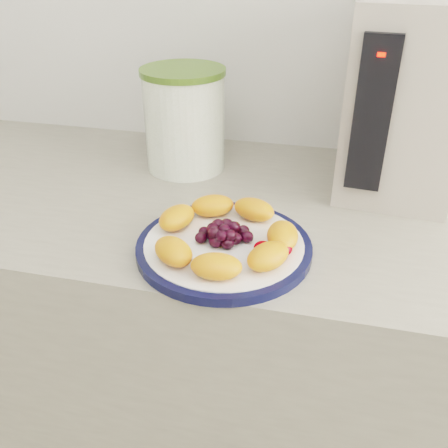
# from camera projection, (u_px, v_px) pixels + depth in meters

# --- Properties ---
(counter) EXTENTS (3.50, 0.60, 0.90)m
(counter) POSITION_uv_depth(u_px,v_px,m) (288.00, 379.00, 1.14)
(counter) COLOR #9B9584
(counter) RESTS_ON floor
(cabinet_face) EXTENTS (3.48, 0.58, 0.84)m
(cabinet_face) POSITION_uv_depth(u_px,v_px,m) (287.00, 388.00, 1.16)
(cabinet_face) COLOR #8D6949
(cabinet_face) RESTS_ON floor
(plate_rim) EXTENTS (0.28, 0.28, 0.01)m
(plate_rim) POSITION_uv_depth(u_px,v_px,m) (224.00, 247.00, 0.78)
(plate_rim) COLOR black
(plate_rim) RESTS_ON counter
(plate_face) EXTENTS (0.25, 0.25, 0.02)m
(plate_face) POSITION_uv_depth(u_px,v_px,m) (224.00, 247.00, 0.78)
(plate_face) COLOR white
(plate_face) RESTS_ON counter
(canister) EXTENTS (0.18, 0.18, 0.19)m
(canister) POSITION_uv_depth(u_px,v_px,m) (185.00, 123.00, 1.02)
(canister) COLOR #4E701E
(canister) RESTS_ON counter
(canister_lid) EXTENTS (0.18, 0.18, 0.01)m
(canister_lid) POSITION_uv_depth(u_px,v_px,m) (183.00, 71.00, 0.97)
(canister_lid) COLOR #4A6925
(canister_lid) RESTS_ON canister
(appliance_body) EXTENTS (0.22, 0.29, 0.34)m
(appliance_body) POSITION_uv_depth(u_px,v_px,m) (405.00, 98.00, 0.91)
(appliance_body) COLOR #B6AA9C
(appliance_body) RESTS_ON counter
(appliance_panel) EXTENTS (0.06, 0.02, 0.26)m
(appliance_panel) POSITION_uv_depth(u_px,v_px,m) (372.00, 116.00, 0.81)
(appliance_panel) COLOR black
(appliance_panel) RESTS_ON appliance_body
(appliance_led) EXTENTS (0.01, 0.01, 0.01)m
(appliance_led) POSITION_uv_depth(u_px,v_px,m) (381.00, 55.00, 0.75)
(appliance_led) COLOR #FF0C05
(appliance_led) RESTS_ON appliance_panel
(fruit_plate) EXTENTS (0.24, 0.24, 0.03)m
(fruit_plate) POSITION_uv_depth(u_px,v_px,m) (227.00, 233.00, 0.77)
(fruit_plate) COLOR orange
(fruit_plate) RESTS_ON plate_face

